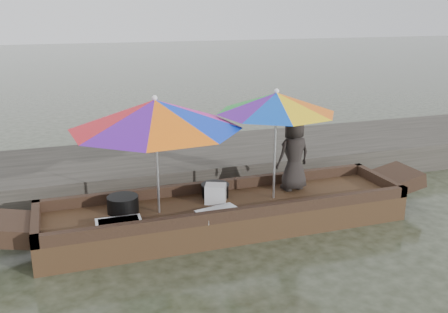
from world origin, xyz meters
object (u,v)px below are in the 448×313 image
object	(u,v)px
supply_bag	(216,194)
umbrella_stern	(275,145)
tray_crayfish	(119,225)
tray_scallop	(220,213)
vendor	(294,154)
charcoal_grill	(215,191)
boat_hull	(226,215)
umbrella_bow	(157,156)
cooking_pot	(123,204)

from	to	relation	value
supply_bag	umbrella_stern	world-z (taller)	umbrella_stern
umbrella_stern	tray_crayfish	bearing A→B (deg)	-171.17
tray_scallop	vendor	xyz separation A→B (m)	(1.34, 0.58, 0.51)
supply_bag	umbrella_stern	xyz separation A→B (m)	(0.83, -0.09, 0.65)
charcoal_grill	tray_crayfish	bearing A→B (deg)	-155.87
vendor	umbrella_stern	distance (m)	0.53
tray_scallop	boat_hull	bearing A→B (deg)	58.60
supply_bag	umbrella_bow	distance (m)	1.04
cooking_pot	tray_crayfish	distance (m)	0.54
supply_bag	charcoal_grill	bearing A→B (deg)	73.30
cooking_pot	umbrella_stern	bearing A→B (deg)	-4.85
charcoal_grill	vendor	xyz separation A→B (m)	(1.18, -0.07, 0.45)
charcoal_grill	supply_bag	world-z (taller)	supply_bag
tray_crayfish	supply_bag	size ratio (longest dim) A/B	1.97
tray_crayfish	umbrella_bow	world-z (taller)	umbrella_bow
umbrella_bow	umbrella_stern	xyz separation A→B (m)	(1.64, 0.00, 0.00)
supply_bag	umbrella_stern	distance (m)	1.06
supply_bag	vendor	bearing A→B (deg)	6.38
tray_scallop	charcoal_grill	world-z (taller)	charcoal_grill
umbrella_bow	umbrella_stern	bearing A→B (deg)	0.00
boat_hull	tray_crayfish	size ratio (longest dim) A/B	9.09
boat_hull	charcoal_grill	distance (m)	0.41
supply_bag	cooking_pot	bearing A→B (deg)	176.13
tray_crayfish	vendor	bearing A→B (deg)	12.37
charcoal_grill	umbrella_stern	size ratio (longest dim) A/B	0.23
cooking_pot	supply_bag	xyz separation A→B (m)	(1.25, -0.08, 0.02)
tray_scallop	supply_bag	world-z (taller)	supply_bag
boat_hull	umbrella_bow	world-z (taller)	umbrella_bow
tray_crayfish	umbrella_stern	xyz separation A→B (m)	(2.21, 0.34, 0.73)
supply_bag	umbrella_stern	bearing A→B (deg)	-6.31
tray_scallop	vendor	distance (m)	1.55
tray_crayfish	charcoal_grill	size ratio (longest dim) A/B	1.47
tray_scallop	umbrella_bow	size ratio (longest dim) A/B	0.25
charcoal_grill	cooking_pot	bearing A→B (deg)	-174.63
umbrella_stern	umbrella_bow	bearing A→B (deg)	180.00
boat_hull	supply_bag	bearing A→B (deg)	143.80
umbrella_stern	cooking_pot	bearing A→B (deg)	175.15
cooking_pot	tray_crayfish	world-z (taller)	cooking_pot
supply_bag	tray_scallop	bearing A→B (deg)	-101.34
boat_hull	cooking_pot	bearing A→B (deg)	172.69
boat_hull	vendor	bearing A→B (deg)	11.68
cooking_pot	vendor	size ratio (longest dim) A/B	0.38
charcoal_grill	umbrella_stern	world-z (taller)	umbrella_stern
boat_hull	umbrella_bow	distance (m)	1.33
tray_crayfish	vendor	world-z (taller)	vendor
boat_hull	umbrella_stern	bearing A→B (deg)	0.00
tray_scallop	umbrella_bow	world-z (taller)	umbrella_bow
cooking_pot	supply_bag	size ratio (longest dim) A/B	1.47
umbrella_stern	boat_hull	bearing A→B (deg)	180.00
boat_hull	charcoal_grill	world-z (taller)	charcoal_grill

